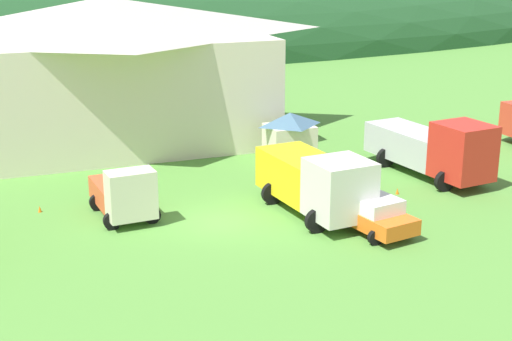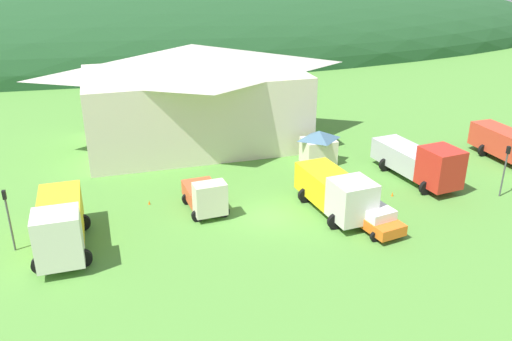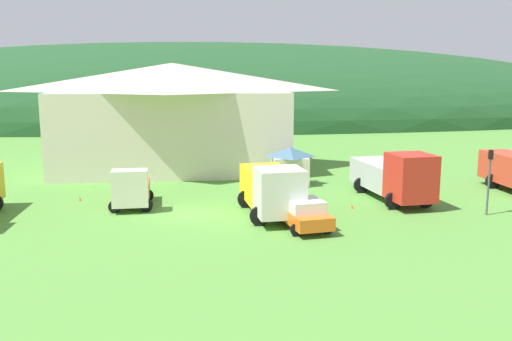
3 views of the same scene
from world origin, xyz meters
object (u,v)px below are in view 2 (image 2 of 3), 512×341
(play_shed_cream, at_px, (319,147))
(traffic_light_east, at_px, (505,166))
(depot_building, at_px, (194,94))
(traffic_cone_mid_row, at_px, (392,196))
(flatbed_truck_yellow, at_px, (336,191))
(traffic_cone_near_pickup, at_px, (149,204))
(heavy_rig_striped, at_px, (60,224))
(service_pickup_orange, at_px, (371,216))
(light_truck_cream, at_px, (206,196))
(traffic_light_west, at_px, (8,214))
(crane_truck_red, at_px, (420,161))

(play_shed_cream, height_order, traffic_light_east, traffic_light_east)
(depot_building, distance_m, traffic_cone_mid_row, 20.30)
(flatbed_truck_yellow, relative_size, traffic_cone_near_pickup, 11.48)
(depot_building, relative_size, heavy_rig_striped, 2.81)
(flatbed_truck_yellow, bearing_deg, traffic_light_east, 79.93)
(heavy_rig_striped, height_order, service_pickup_orange, heavy_rig_striped)
(light_truck_cream, bearing_deg, traffic_cone_mid_row, 79.66)
(depot_building, distance_m, traffic_light_east, 26.69)
(light_truck_cream, height_order, service_pickup_orange, light_truck_cream)
(heavy_rig_striped, distance_m, traffic_cone_near_pickup, 7.70)
(depot_building, bearing_deg, traffic_cone_near_pickup, -115.41)
(play_shed_cream, distance_m, traffic_light_west, 24.62)
(depot_building, xyz_separation_m, traffic_cone_mid_row, (11.83, -15.79, -4.77))
(heavy_rig_striped, height_order, traffic_cone_mid_row, heavy_rig_striped)
(traffic_light_east, xyz_separation_m, traffic_cone_near_pickup, (-25.19, 6.10, -2.43))
(heavy_rig_striped, bearing_deg, traffic_light_east, 86.84)
(service_pickup_orange, xyz_separation_m, traffic_light_west, (-22.16, 3.66, 1.65))
(heavy_rig_striped, bearing_deg, traffic_cone_near_pickup, 129.83)
(depot_building, distance_m, play_shed_cream, 12.59)
(heavy_rig_striped, relative_size, traffic_cone_mid_row, 11.71)
(traffic_cone_near_pickup, bearing_deg, heavy_rig_striped, -139.28)
(depot_building, relative_size, traffic_cone_mid_row, 32.86)
(service_pickup_orange, bearing_deg, traffic_light_east, 87.24)
(service_pickup_orange, xyz_separation_m, traffic_cone_near_pickup, (-13.63, 7.64, -0.83))
(light_truck_cream, distance_m, traffic_cone_near_pickup, 4.51)
(heavy_rig_striped, xyz_separation_m, traffic_light_east, (30.86, -1.22, 0.58))
(play_shed_cream, height_order, traffic_cone_mid_row, play_shed_cream)
(play_shed_cream, distance_m, light_truck_cream, 12.67)
(depot_building, bearing_deg, heavy_rig_striped, -123.97)
(heavy_rig_striped, bearing_deg, light_truck_cream, 104.68)
(traffic_cone_near_pickup, bearing_deg, traffic_light_west, -155.01)
(play_shed_cream, relative_size, flatbed_truck_yellow, 0.40)
(depot_building, xyz_separation_m, flatbed_truck_yellow, (6.58, -17.09, -3.08))
(heavy_rig_striped, xyz_separation_m, traffic_light_west, (-2.86, 0.90, 0.63))
(crane_truck_red, height_order, service_pickup_orange, crane_truck_red)
(heavy_rig_striped, distance_m, light_truck_cream, 9.75)
(heavy_rig_striped, relative_size, service_pickup_orange, 1.39)
(heavy_rig_striped, height_order, traffic_cone_near_pickup, heavy_rig_striped)
(depot_building, xyz_separation_m, heavy_rig_striped, (-11.36, -16.87, -2.92))
(play_shed_cream, height_order, traffic_light_west, traffic_light_west)
(light_truck_cream, height_order, crane_truck_red, crane_truck_red)
(crane_truck_red, relative_size, traffic_cone_near_pickup, 13.34)
(traffic_light_west, distance_m, traffic_cone_mid_row, 26.17)
(light_truck_cream, relative_size, traffic_light_east, 1.19)
(depot_building, relative_size, service_pickup_orange, 3.91)
(traffic_light_west, bearing_deg, service_pickup_orange, -9.37)
(heavy_rig_striped, height_order, traffic_light_east, traffic_light_east)
(light_truck_cream, relative_size, service_pickup_orange, 0.88)
(service_pickup_orange, bearing_deg, flatbed_truck_yellow, -162.24)
(service_pickup_orange, relative_size, traffic_light_east, 1.36)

